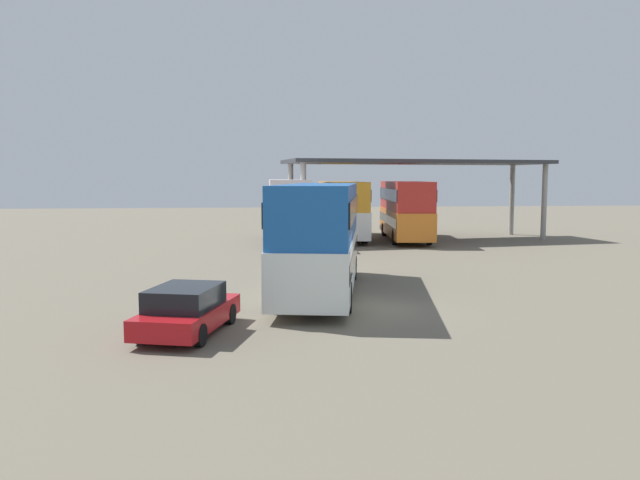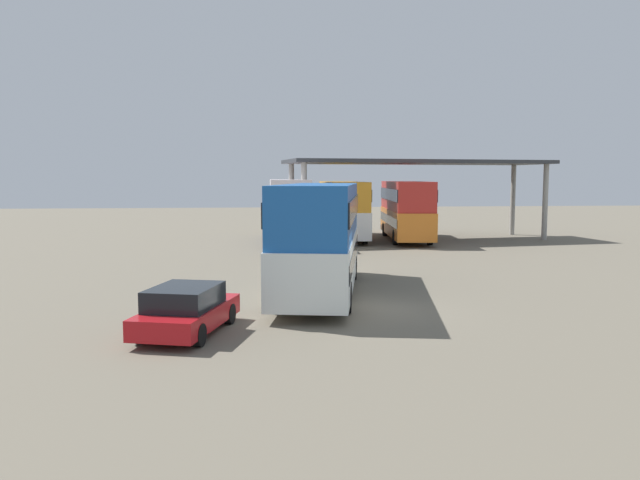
{
  "view_description": "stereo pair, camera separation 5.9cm",
  "coord_description": "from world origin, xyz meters",
  "px_view_note": "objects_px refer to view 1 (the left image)",
  "views": [
    {
      "loc": [
        -3.69,
        -19.38,
        4.29
      ],
      "look_at": [
        -1.26,
        2.99,
        2.0
      ],
      "focal_mm": 34.33,
      "sensor_mm": 36.0,
      "label": 1
    },
    {
      "loc": [
        -3.63,
        -19.39,
        4.29
      ],
      "look_at": [
        -1.26,
        2.99,
        2.0
      ],
      "focal_mm": 34.33,
      "sensor_mm": 36.0,
      "label": 2
    }
  ],
  "objects_px": {
    "double_decker_main": "(320,234)",
    "double_decker_near_canopy": "(288,208)",
    "double_decker_mid_row": "(342,207)",
    "double_decker_far_right": "(405,208)",
    "parked_hatchback": "(187,310)"
  },
  "relations": [
    {
      "from": "double_decker_main",
      "to": "double_decker_near_canopy",
      "type": "distance_m",
      "value": 17.95
    },
    {
      "from": "double_decker_mid_row",
      "to": "double_decker_far_right",
      "type": "height_order",
      "value": "double_decker_far_right"
    },
    {
      "from": "double_decker_main",
      "to": "double_decker_far_right",
      "type": "xyz_separation_m",
      "value": [
        7.96,
        18.82,
        -0.01
      ]
    },
    {
      "from": "double_decker_near_canopy",
      "to": "double_decker_far_right",
      "type": "xyz_separation_m",
      "value": [
        8.14,
        0.87,
        -0.07
      ]
    },
    {
      "from": "double_decker_far_right",
      "to": "double_decker_main",
      "type": "bearing_deg",
      "value": 162.96
    },
    {
      "from": "double_decker_main",
      "to": "double_decker_near_canopy",
      "type": "relative_size",
      "value": 1.07
    },
    {
      "from": "double_decker_mid_row",
      "to": "double_decker_far_right",
      "type": "relative_size",
      "value": 1.06
    },
    {
      "from": "double_decker_main",
      "to": "parked_hatchback",
      "type": "bearing_deg",
      "value": 153.28
    },
    {
      "from": "double_decker_near_canopy",
      "to": "double_decker_mid_row",
      "type": "distance_m",
      "value": 4.62
    },
    {
      "from": "double_decker_near_canopy",
      "to": "double_decker_far_right",
      "type": "distance_m",
      "value": 8.18
    },
    {
      "from": "parked_hatchback",
      "to": "double_decker_near_canopy",
      "type": "bearing_deg",
      "value": 5.93
    },
    {
      "from": "parked_hatchback",
      "to": "double_decker_near_canopy",
      "type": "xyz_separation_m",
      "value": [
        4.11,
        23.5,
        1.62
      ]
    },
    {
      "from": "double_decker_near_canopy",
      "to": "double_decker_mid_row",
      "type": "bearing_deg",
      "value": -57.31
    },
    {
      "from": "parked_hatchback",
      "to": "double_decker_mid_row",
      "type": "xyz_separation_m",
      "value": [
        8.04,
        25.92,
        1.54
      ]
    },
    {
      "from": "parked_hatchback",
      "to": "double_decker_far_right",
      "type": "height_order",
      "value": "double_decker_far_right"
    }
  ]
}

